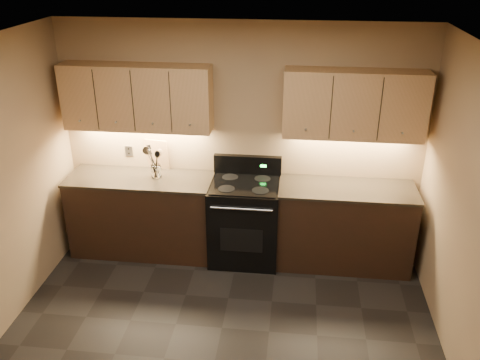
% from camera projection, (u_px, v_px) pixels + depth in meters
% --- Properties ---
extents(ceiling, '(4.00, 4.00, 0.00)m').
position_uv_depth(ceiling, '(206.00, 60.00, 3.28)').
color(ceiling, silver).
rests_on(ceiling, wall_back).
extents(wall_back, '(4.00, 0.04, 2.60)m').
position_uv_depth(wall_back, '(241.00, 141.00, 5.63)').
color(wall_back, tan).
rests_on(wall_back, ground).
extents(counter_left, '(1.62, 0.62, 0.93)m').
position_uv_depth(counter_left, '(143.00, 214.00, 5.83)').
color(counter_left, black).
rests_on(counter_left, ground).
extents(counter_right, '(1.46, 0.62, 0.93)m').
position_uv_depth(counter_right, '(344.00, 226.00, 5.59)').
color(counter_right, black).
rests_on(counter_right, ground).
extents(stove, '(0.76, 0.68, 1.14)m').
position_uv_depth(stove, '(245.00, 220.00, 5.68)').
color(stove, black).
rests_on(stove, ground).
extents(upper_cab_left, '(1.60, 0.30, 0.70)m').
position_uv_depth(upper_cab_left, '(137.00, 97.00, 5.40)').
color(upper_cab_left, tan).
rests_on(upper_cab_left, wall_back).
extents(upper_cab_right, '(1.44, 0.30, 0.70)m').
position_uv_depth(upper_cab_right, '(354.00, 105.00, 5.16)').
color(upper_cab_right, tan).
rests_on(upper_cab_right, wall_back).
extents(outlet_plate, '(0.08, 0.01, 0.12)m').
position_uv_depth(outlet_plate, '(129.00, 151.00, 5.84)').
color(outlet_plate, '#B2B5BA').
rests_on(outlet_plate, wall_back).
extents(utensil_crock, '(0.15, 0.15, 0.14)m').
position_uv_depth(utensil_crock, '(156.00, 172.00, 5.62)').
color(utensil_crock, white).
rests_on(utensil_crock, counter_left).
extents(cutting_board, '(0.28, 0.10, 0.35)m').
position_uv_depth(cutting_board, '(157.00, 154.00, 5.80)').
color(cutting_board, tan).
rests_on(cutting_board, counter_left).
extents(wooden_spoon, '(0.13, 0.14, 0.31)m').
position_uv_depth(wooden_spoon, '(154.00, 163.00, 5.57)').
color(wooden_spoon, tan).
rests_on(wooden_spoon, utensil_crock).
extents(black_spoon, '(0.12, 0.12, 0.33)m').
position_uv_depth(black_spoon, '(155.00, 162.00, 5.59)').
color(black_spoon, black).
rests_on(black_spoon, utensil_crock).
extents(black_turner, '(0.19, 0.18, 0.38)m').
position_uv_depth(black_turner, '(155.00, 161.00, 5.56)').
color(black_turner, black).
rests_on(black_turner, utensil_crock).
extents(steel_spatula, '(0.18, 0.14, 0.35)m').
position_uv_depth(steel_spatula, '(158.00, 161.00, 5.59)').
color(steel_spatula, silver).
rests_on(steel_spatula, utensil_crock).
extents(steel_skimmer, '(0.22, 0.12, 0.35)m').
position_uv_depth(steel_skimmer, '(158.00, 162.00, 5.56)').
color(steel_skimmer, silver).
rests_on(steel_skimmer, utensil_crock).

